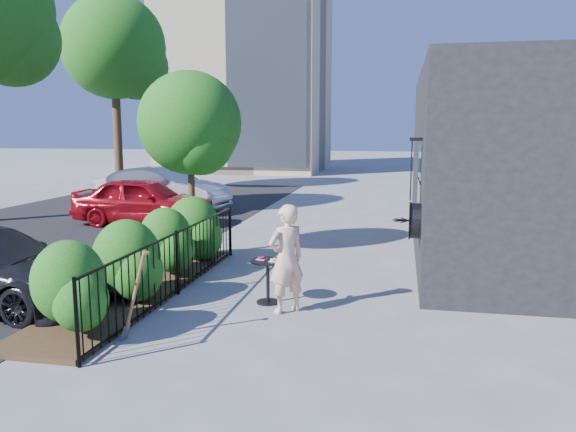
% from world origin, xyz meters
% --- Properties ---
extents(ground, '(120.00, 120.00, 0.00)m').
position_xyz_m(ground, '(0.00, 0.00, 0.00)').
color(ground, gray).
rests_on(ground, ground).
extents(shop_building, '(6.22, 9.00, 4.00)m').
position_xyz_m(shop_building, '(5.50, 4.50, 2.00)').
color(shop_building, black).
rests_on(shop_building, ground).
extents(fence, '(0.05, 6.05, 1.10)m').
position_xyz_m(fence, '(-1.50, 0.00, 0.56)').
color(fence, black).
rests_on(fence, ground).
extents(planting_bed, '(1.30, 6.00, 0.08)m').
position_xyz_m(planting_bed, '(-2.20, 0.00, 0.04)').
color(planting_bed, '#382616').
rests_on(planting_bed, ground).
extents(shrubs, '(1.10, 5.60, 1.24)m').
position_xyz_m(shrubs, '(-2.10, 0.10, 0.70)').
color(shrubs, '#215713').
rests_on(shrubs, ground).
extents(patio_tree, '(2.20, 2.20, 3.94)m').
position_xyz_m(patio_tree, '(-2.24, 2.76, 2.76)').
color(patio_tree, '#3F2B19').
rests_on(patio_tree, ground).
extents(street, '(9.00, 30.00, 0.01)m').
position_xyz_m(street, '(-7.00, 3.00, 0.00)').
color(street, black).
rests_on(street, ground).
extents(street_tree_far, '(4.40, 4.40, 8.28)m').
position_xyz_m(street_tree_far, '(-9.94, 13.96, 5.92)').
color(street_tree_far, '#3F2B19').
rests_on(street_tree_far, ground).
extents(cafe_table, '(0.56, 0.56, 0.75)m').
position_xyz_m(cafe_table, '(0.11, -0.16, 0.49)').
color(cafe_table, black).
rests_on(cafe_table, ground).
extents(woman, '(0.72, 0.71, 1.67)m').
position_xyz_m(woman, '(0.49, -0.53, 0.83)').
color(woman, beige).
rests_on(woman, ground).
extents(shovel, '(0.42, 0.16, 1.25)m').
position_xyz_m(shovel, '(-1.25, -2.08, 0.55)').
color(shovel, brown).
rests_on(shovel, ground).
extents(car_red, '(4.11, 1.74, 1.39)m').
position_xyz_m(car_red, '(-5.14, 6.32, 0.69)').
color(car_red, '#A40D19').
rests_on(car_red, ground).
extents(car_silver, '(4.67, 2.18, 1.48)m').
position_xyz_m(car_silver, '(-5.75, 8.98, 0.74)').
color(car_silver, silver).
rests_on(car_silver, ground).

